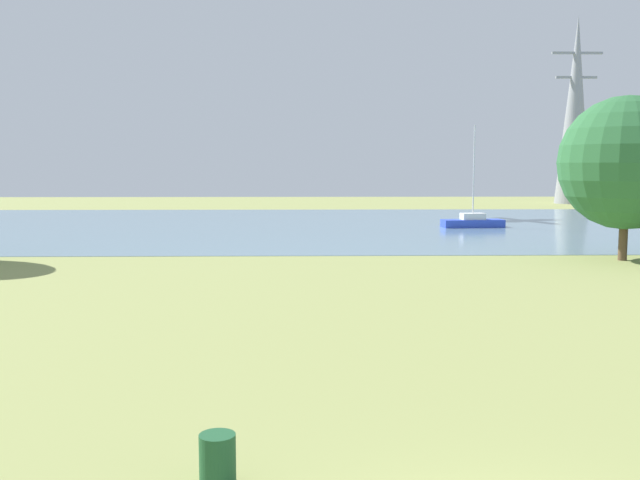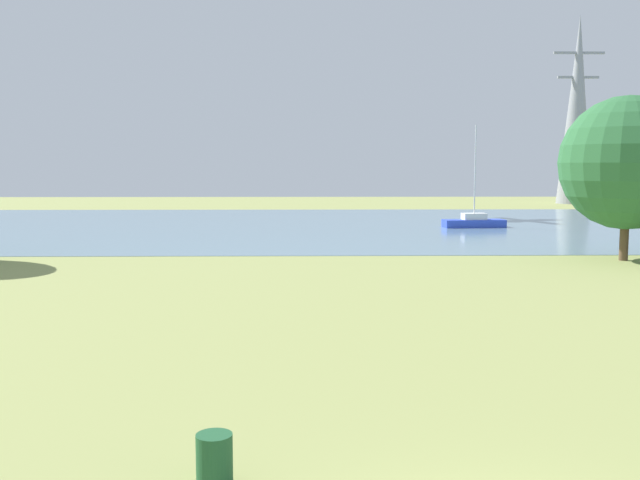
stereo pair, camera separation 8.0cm
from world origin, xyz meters
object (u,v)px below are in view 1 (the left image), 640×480
(sailboat_blue, at_px, (473,221))
(electricity_pylon, at_px, (575,110))
(tree_west_near, at_px, (627,163))
(litter_bin, at_px, (218,460))

(sailboat_blue, distance_m, electricity_pylon, 42.31)
(tree_west_near, bearing_deg, electricity_pylon, 71.74)
(sailboat_blue, height_order, tree_west_near, tree_west_near)
(sailboat_blue, distance_m, tree_west_near, 20.22)
(litter_bin, xyz_separation_m, sailboat_blue, (14.54, 44.86, 0.08))
(litter_bin, bearing_deg, electricity_pylon, 65.96)
(electricity_pylon, bearing_deg, sailboat_blue, -121.09)
(litter_bin, bearing_deg, tree_west_near, 55.21)
(sailboat_blue, bearing_deg, tree_west_near, -80.94)
(litter_bin, distance_m, sailboat_blue, 47.16)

